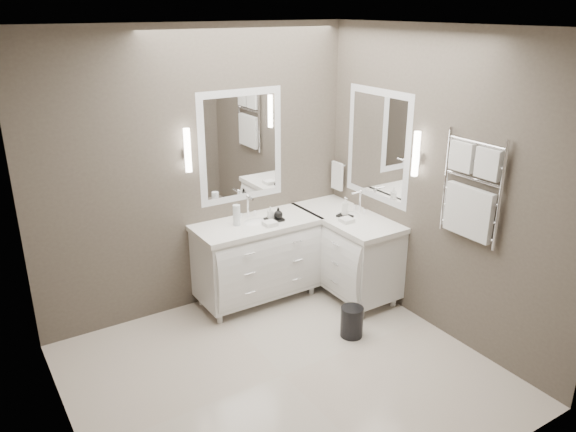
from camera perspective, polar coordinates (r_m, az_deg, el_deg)
floor at (r=4.77m, az=-0.45°, el=-15.90°), size 3.20×3.00×0.01m
ceiling at (r=3.83m, az=-0.57°, el=18.72°), size 3.20×3.00×0.01m
wall_back at (r=5.38m, az=-9.05°, el=4.37°), size 3.20×0.01×2.70m
wall_front at (r=3.06m, az=14.79°, el=-9.15°), size 3.20×0.01×2.70m
wall_left at (r=3.60m, az=-22.85°, el=-5.44°), size 0.01×3.00×2.70m
wall_right at (r=5.09m, az=15.03°, el=2.99°), size 0.01×3.00×2.70m
vanity_back at (r=5.63m, az=-3.20°, el=-4.05°), size 1.24×0.59×0.97m
vanity_right at (r=5.83m, az=5.92°, el=-3.24°), size 0.59×1.24×0.97m
mirror_back at (r=5.50m, az=-4.78°, el=7.07°), size 0.90×0.02×1.10m
mirror_right at (r=5.58m, az=9.10°, el=7.08°), size 0.02×0.90×1.10m
sconce_back at (r=5.20m, az=-10.15°, el=6.50°), size 0.06×0.06×0.40m
sconce_right at (r=5.12m, az=12.87°, el=6.09°), size 0.06×0.06×0.40m
towel_bar_corner at (r=6.07m, az=5.03°, el=4.14°), size 0.03×0.22×0.30m
towel_ladder at (r=4.79m, az=18.08°, el=2.10°), size 0.06×0.58×0.90m
waste_bin at (r=5.20m, az=6.49°, el=-10.63°), size 0.24×0.24×0.29m
amenity_tray_back at (r=5.50m, az=-1.42°, el=-0.35°), size 0.18×0.14×0.03m
amenity_tray_right at (r=5.62m, az=5.79°, el=-0.01°), size 0.14×0.17×0.02m
water_bottle at (r=5.38m, az=-5.24°, el=0.09°), size 0.07×0.07×0.20m
soap_bottle_a at (r=5.48m, az=-1.80°, el=0.35°), size 0.06×0.06×0.12m
soap_bottle_b at (r=5.47m, az=-0.99°, el=0.30°), size 0.11×0.11×0.11m
soap_bottle_c at (r=5.59m, az=5.83°, el=0.98°), size 0.08×0.08×0.19m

